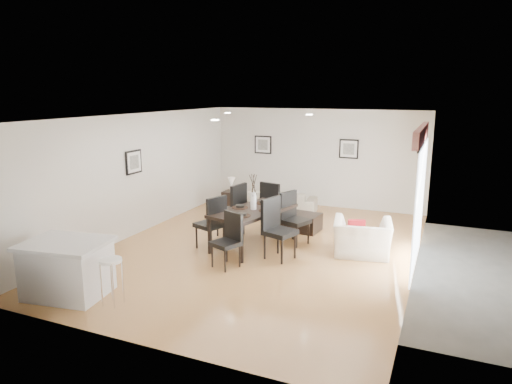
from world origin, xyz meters
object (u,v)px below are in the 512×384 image
at_px(coffee_table, 298,221).
at_px(side_table, 232,201).
at_px(armchair, 362,238).
at_px(dining_chair_head, 229,237).
at_px(dining_chair_wnear, 213,220).
at_px(sofa, 279,201).
at_px(kitchen_island, 67,268).
at_px(bar_stool, 111,265).
at_px(dining_chair_efar, 292,215).
at_px(dining_table, 253,213).
at_px(dining_chair_wfar, 234,207).
at_px(dining_chair_enear, 276,225).
at_px(dining_chair_foot, 273,204).

distance_m(coffee_table, side_table, 2.33).
height_order(armchair, dining_chair_head, dining_chair_head).
bearing_deg(dining_chair_wnear, sofa, -163.17).
relative_size(kitchen_island, bar_stool, 1.91).
height_order(coffee_table, bar_stool, bar_stool).
xyz_separation_m(coffee_table, bar_stool, (-1.39, -4.75, 0.43)).
xyz_separation_m(sofa, dining_chair_efar, (1.16, -2.32, 0.33)).
height_order(dining_table, dining_chair_head, dining_chair_head).
xyz_separation_m(armchair, side_table, (-3.83, 1.99, -0.08)).
bearing_deg(side_table, dining_table, -54.83).
relative_size(dining_chair_wnear, dining_chair_wfar, 0.94).
bearing_deg(coffee_table, dining_chair_head, -94.11).
bearing_deg(dining_table, sofa, 114.19).
height_order(dining_table, dining_chair_efar, dining_chair_efar).
bearing_deg(sofa, dining_chair_head, 89.63).
bearing_deg(dining_table, kitchen_island, -103.74).
distance_m(armchair, bar_stool, 4.78).
bearing_deg(coffee_table, kitchen_island, -109.62).
bearing_deg(dining_chair_enear, coffee_table, 22.81).
bearing_deg(dining_table, dining_chair_enear, -19.31).
height_order(dining_chair_wfar, kitchen_island, dining_chair_wfar).
height_order(dining_table, side_table, dining_table).
bearing_deg(armchair, bar_stool, 39.42).
xyz_separation_m(dining_table, kitchen_island, (-1.77, -3.30, -0.27)).
relative_size(dining_chair_wnear, dining_chair_head, 1.11).
relative_size(dining_chair_enear, dining_chair_efar, 1.07).
bearing_deg(kitchen_island, dining_chair_wnear, 59.65).
bearing_deg(dining_chair_wfar, dining_chair_head, 33.39).
relative_size(sofa, coffee_table, 1.96).
bearing_deg(dining_chair_head, bar_stool, -92.29).
bearing_deg(sofa, dining_chair_foot, 97.88).
height_order(armchair, coffee_table, armchair).
bearing_deg(dining_chair_wnear, dining_table, 147.24).
relative_size(dining_chair_wfar, bar_stool, 1.62).
xyz_separation_m(armchair, bar_stool, (-3.07, -3.65, 0.27)).
bearing_deg(dining_chair_foot, coffee_table, -139.35).
height_order(dining_chair_wfar, dining_chair_head, dining_chair_wfar).
height_order(dining_chair_wnear, coffee_table, dining_chair_wnear).
bearing_deg(dining_table, armchair, 23.55).
height_order(dining_table, dining_chair_enear, dining_chair_enear).
height_order(dining_chair_wfar, dining_chair_enear, dining_chair_wfar).
height_order(dining_chair_foot, bar_stool, dining_chair_foot).
distance_m(dining_chair_enear, dining_chair_efar, 0.96).
distance_m(dining_chair_efar, dining_chair_foot, 0.96).
bearing_deg(dining_table, side_table, 139.66).
relative_size(dining_table, dining_chair_foot, 1.81).
relative_size(dining_chair_wnear, side_table, 2.01).
bearing_deg(dining_chair_wnear, kitchen_island, -1.45).
relative_size(dining_chair_wnear, dining_chair_enear, 0.95).
distance_m(dining_chair_foot, kitchen_island, 4.81).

